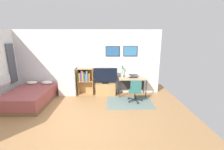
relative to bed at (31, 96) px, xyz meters
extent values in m
plane|color=#A87A4C|center=(2.00, -1.35, -0.26)|extent=(7.20, 7.20, 0.00)
cube|color=white|center=(2.00, 1.08, 1.09)|extent=(6.12, 0.06, 2.70)
cube|color=black|center=(3.05, 1.04, 1.57)|extent=(0.59, 0.02, 0.42)
cube|color=#285B93|center=(3.05, 1.02, 1.57)|extent=(0.55, 0.01, 0.38)
cube|color=black|center=(3.79, 1.04, 1.57)|extent=(0.59, 0.02, 0.42)
cube|color=teal|center=(3.79, 1.02, 1.57)|extent=(0.55, 0.01, 0.38)
cube|color=#4C515B|center=(-0.93, 0.65, 1.12)|extent=(0.05, 0.40, 1.54)
cube|color=silver|center=(-0.89, -0.05, 0.64)|extent=(0.20, 0.52, 0.30)
cube|color=slate|center=(3.67, -0.03, -0.26)|extent=(1.70, 1.20, 0.01)
cube|color=brown|center=(0.00, -0.02, -0.21)|extent=(1.41, 2.06, 0.10)
cube|color=#9E4C4C|center=(0.00, -0.02, 0.04)|extent=(1.37, 2.02, 0.41)
ellipsoid|color=white|center=(-0.30, 0.76, 0.31)|extent=(0.44, 0.28, 0.14)
ellipsoid|color=white|center=(0.31, 0.75, 0.31)|extent=(0.44, 0.28, 0.14)
cube|color=white|center=(1.17, 0.81, 0.33)|extent=(0.70, 0.42, 1.19)
cube|color=silver|center=(1.17, 0.60, -0.14)|extent=(0.66, 0.01, 0.21)
sphere|color=#A59E8C|center=(1.17, 0.58, -0.14)|extent=(0.03, 0.03, 0.03)
cube|color=silver|center=(1.17, 0.60, 0.10)|extent=(0.66, 0.01, 0.21)
sphere|color=#A59E8C|center=(1.17, 0.58, 0.10)|extent=(0.03, 0.03, 0.03)
cube|color=silver|center=(1.17, 0.60, 0.33)|extent=(0.66, 0.01, 0.21)
sphere|color=#A59E8C|center=(1.17, 0.58, 0.33)|extent=(0.03, 0.03, 0.03)
cube|color=silver|center=(1.17, 0.60, 0.57)|extent=(0.66, 0.01, 0.21)
sphere|color=#A59E8C|center=(1.17, 0.58, 0.57)|extent=(0.03, 0.03, 0.03)
cube|color=silver|center=(1.17, 0.60, 0.80)|extent=(0.66, 0.01, 0.21)
sphere|color=#A59E8C|center=(1.17, 0.58, 0.80)|extent=(0.03, 0.03, 0.03)
cube|color=tan|center=(1.59, 0.87, 0.31)|extent=(0.02, 0.30, 1.13)
cube|color=tan|center=(2.21, 0.87, 0.31)|extent=(0.02, 0.30, 1.13)
cube|color=tan|center=(1.90, 0.87, -0.25)|extent=(0.63, 0.30, 0.02)
cube|color=tan|center=(1.90, 0.87, 0.33)|extent=(0.60, 0.30, 0.02)
cube|color=tan|center=(1.90, 0.87, 0.86)|extent=(0.60, 0.30, 0.02)
cube|color=tan|center=(1.90, 1.02, 0.31)|extent=(0.63, 0.01, 1.13)
cube|color=black|center=(1.63, 0.85, 0.57)|extent=(0.03, 0.22, 0.47)
cube|color=gold|center=(1.66, 0.84, 0.52)|extent=(0.02, 0.22, 0.36)
cube|color=#2D8C4C|center=(1.69, 0.82, 0.52)|extent=(0.02, 0.18, 0.37)
cube|color=#8C388C|center=(1.72, 0.82, 0.52)|extent=(0.02, 0.18, 0.37)
cube|color=#8C388C|center=(1.76, 0.83, 0.57)|extent=(0.04, 0.19, 0.46)
cube|color=gold|center=(1.80, 0.85, 0.56)|extent=(0.03, 0.23, 0.44)
cube|color=#2D8C4C|center=(1.84, 0.83, 0.54)|extent=(0.04, 0.19, 0.40)
cube|color=#1E519E|center=(1.88, 0.85, 0.51)|extent=(0.02, 0.23, 0.35)
cube|color=#1E519E|center=(1.90, 0.83, 0.53)|extent=(0.02, 0.19, 0.39)
cube|color=orange|center=(1.93, 0.82, 0.50)|extent=(0.02, 0.17, 0.32)
cube|color=#1E519E|center=(1.95, 0.82, 0.56)|extent=(0.02, 0.17, 0.44)
cube|color=gold|center=(1.98, 0.84, 0.55)|extent=(0.02, 0.21, 0.43)
cube|color=#1E519E|center=(2.01, 0.82, 0.55)|extent=(0.03, 0.17, 0.42)
cube|color=#8C388C|center=(2.05, 0.83, 0.49)|extent=(0.02, 0.19, 0.31)
cube|color=gold|center=(2.08, 0.85, 0.51)|extent=(0.02, 0.23, 0.35)
cube|color=tan|center=(2.75, 0.82, -0.01)|extent=(0.83, 0.40, 0.50)
cube|color=tan|center=(2.75, 0.62, -0.01)|extent=(0.83, 0.01, 0.02)
cube|color=black|center=(2.75, 0.80, 0.25)|extent=(0.28, 0.16, 0.02)
cube|color=black|center=(2.75, 0.80, 0.29)|extent=(0.06, 0.04, 0.05)
cube|color=black|center=(2.75, 0.80, 0.60)|extent=(0.96, 0.02, 0.60)
cube|color=black|center=(2.75, 0.79, 0.60)|extent=(0.93, 0.01, 0.57)
cube|color=tan|center=(3.87, 0.75, 0.47)|extent=(1.13, 0.55, 0.03)
cube|color=#2D2D30|center=(3.33, 0.50, 0.10)|extent=(0.03, 0.03, 0.71)
cube|color=#2D2D30|center=(4.40, 0.50, 0.10)|extent=(0.03, 0.03, 0.71)
cube|color=#2D2D30|center=(3.33, 0.99, 0.10)|extent=(0.03, 0.03, 0.71)
cube|color=#2D2D30|center=(4.40, 0.99, 0.10)|extent=(0.03, 0.03, 0.71)
cube|color=#2D2D30|center=(3.87, 1.01, 0.13)|extent=(1.07, 0.02, 0.50)
cylinder|color=#232326|center=(4.16, 0.09, -0.23)|extent=(0.05, 0.05, 0.05)
cube|color=#232326|center=(4.02, 0.10, -0.19)|extent=(0.28, 0.04, 0.02)
cylinder|color=#232326|center=(3.97, 0.36, -0.23)|extent=(0.05, 0.05, 0.05)
cube|color=#232326|center=(3.92, 0.23, -0.19)|extent=(0.12, 0.27, 0.02)
cylinder|color=#232326|center=(3.66, 0.27, -0.23)|extent=(0.05, 0.05, 0.05)
cube|color=#232326|center=(3.77, 0.19, -0.19)|extent=(0.24, 0.19, 0.02)
cylinder|color=#232326|center=(3.65, -0.06, -0.23)|extent=(0.05, 0.05, 0.05)
cube|color=#232326|center=(3.76, 0.02, -0.19)|extent=(0.25, 0.18, 0.02)
cylinder|color=#232326|center=(3.96, -0.17, -0.23)|extent=(0.05, 0.05, 0.05)
cube|color=#232326|center=(3.92, -0.03, -0.19)|extent=(0.11, 0.28, 0.02)
cylinder|color=#232326|center=(3.88, 0.10, -0.03)|extent=(0.04, 0.04, 0.30)
cube|color=#2D6B66|center=(3.88, 0.10, 0.14)|extent=(0.45, 0.45, 0.03)
cube|color=#2D6B66|center=(3.87, -0.10, 0.38)|extent=(0.40, 0.05, 0.45)
cube|color=#B7B7BC|center=(3.91, 0.80, 0.49)|extent=(0.39, 0.26, 0.01)
cube|color=black|center=(3.91, 0.79, 0.49)|extent=(0.36, 0.24, 0.00)
cube|color=#B7B7BC|center=(3.91, 0.96, 0.61)|extent=(0.39, 0.24, 0.07)
cube|color=black|center=(3.91, 0.96, 0.62)|extent=(0.37, 0.22, 0.06)
ellipsoid|color=silver|center=(4.20, 0.73, 0.50)|extent=(0.06, 0.10, 0.03)
cylinder|color=silver|center=(3.47, 0.93, 0.56)|extent=(0.09, 0.09, 0.16)
cylinder|color=#3D8438|center=(3.49, 0.93, 0.70)|extent=(0.01, 0.01, 0.34)
sphere|color=#308B2C|center=(3.49, 0.93, 0.87)|extent=(0.07, 0.07, 0.07)
cylinder|color=#3D8438|center=(3.46, 0.94, 0.73)|extent=(0.01, 0.01, 0.41)
sphere|color=#308B2C|center=(3.46, 0.94, 0.94)|extent=(0.07, 0.07, 0.07)
cylinder|color=#3D8438|center=(3.45, 0.92, 0.74)|extent=(0.01, 0.01, 0.42)
sphere|color=#308B2C|center=(3.45, 0.92, 0.95)|extent=(0.07, 0.07, 0.07)
cylinder|color=silver|center=(3.59, 0.65, 0.48)|extent=(0.06, 0.06, 0.01)
cylinder|color=silver|center=(3.59, 0.65, 0.54)|extent=(0.01, 0.01, 0.10)
cone|color=silver|center=(3.59, 0.65, 0.62)|extent=(0.07, 0.07, 0.07)
camera|label=1|loc=(2.92, -5.26, 2.07)|focal=24.06mm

